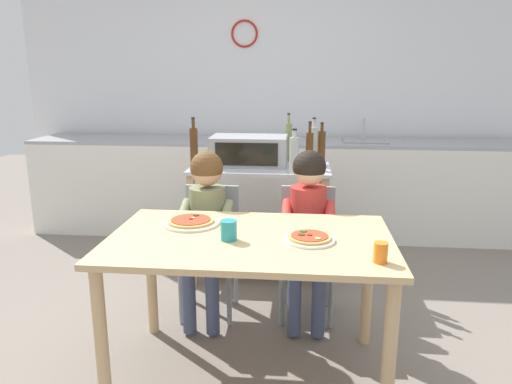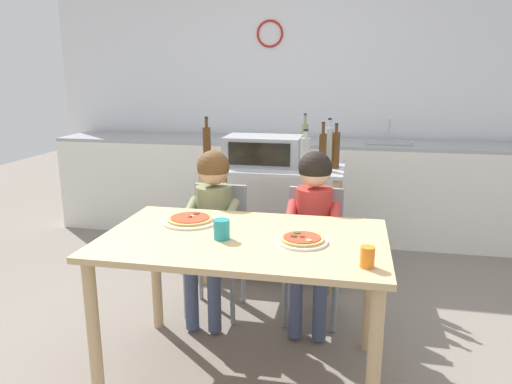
% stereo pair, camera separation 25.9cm
% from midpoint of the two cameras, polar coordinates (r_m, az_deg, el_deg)
% --- Properties ---
extents(ground_plane, '(10.67, 10.67, 0.00)m').
position_cam_midpoint_polar(ground_plane, '(3.61, -0.88, -11.05)').
color(ground_plane, slate).
extents(back_wall_tiled, '(5.18, 0.14, 2.70)m').
position_cam_midpoint_polar(back_wall_tiled, '(4.93, 1.27, 11.92)').
color(back_wall_tiled, silver).
rests_on(back_wall_tiled, ground).
extents(kitchen_counter, '(4.66, 0.60, 1.11)m').
position_cam_midpoint_polar(kitchen_counter, '(4.64, 0.84, 0.60)').
color(kitchen_counter, silver).
rests_on(kitchen_counter, ground).
extents(kitchen_island_cart, '(1.02, 0.63, 0.86)m').
position_cam_midpoint_polar(kitchen_island_cart, '(3.64, -1.48, -1.19)').
color(kitchen_island_cart, '#B7BABF').
rests_on(kitchen_island_cart, ground).
extents(toaster_oven, '(0.56, 0.35, 0.21)m').
position_cam_midpoint_polar(toaster_oven, '(3.59, -2.90, 4.89)').
color(toaster_oven, '#999BA0').
rests_on(toaster_oven, kitchen_island_cart).
extents(bottle_brown_beer, '(0.05, 0.05, 0.34)m').
position_cam_midpoint_polar(bottle_brown_beer, '(3.44, 4.18, 5.00)').
color(bottle_brown_beer, '#4C2D14').
rests_on(bottle_brown_beer, kitchen_island_cart).
extents(bottle_clear_vinegar, '(0.06, 0.06, 0.35)m').
position_cam_midpoint_polar(bottle_clear_vinegar, '(3.65, 4.79, 5.60)').
color(bottle_clear_vinegar, '#ADB7B2').
rests_on(bottle_clear_vinegar, kitchen_island_cart).
extents(bottle_dark_olive_oil, '(0.05, 0.05, 0.37)m').
position_cam_midpoint_polar(bottle_dark_olive_oil, '(3.75, 1.87, 6.03)').
color(bottle_dark_olive_oil, olive).
rests_on(bottle_dark_olive_oil, kitchen_island_cart).
extents(bottle_tall_green_wine, '(0.06, 0.06, 0.32)m').
position_cam_midpoint_polar(bottle_tall_green_wine, '(3.52, 5.64, 5.15)').
color(bottle_tall_green_wine, '#4C2D14').
rests_on(bottle_tall_green_wine, kitchen_island_cart).
extents(bottle_squat_spirits, '(0.06, 0.06, 0.30)m').
position_cam_midpoint_polar(bottle_squat_spirits, '(3.28, 2.27, 4.45)').
color(bottle_squat_spirits, '#ADB7B2').
rests_on(bottle_squat_spirits, kitchen_island_cart).
extents(bottle_slim_sauce, '(0.06, 0.06, 0.37)m').
position_cam_midpoint_polar(bottle_slim_sauce, '(3.42, -9.51, 5.11)').
color(bottle_slim_sauce, '#4C2D14').
rests_on(bottle_slim_sauce, kitchen_island_cart).
extents(dining_table, '(1.37, 0.84, 0.75)m').
position_cam_midpoint_polar(dining_table, '(2.38, -3.85, -7.66)').
color(dining_table, tan).
rests_on(dining_table, ground).
extents(dining_chair_left, '(0.36, 0.36, 0.81)m').
position_cam_midpoint_polar(dining_chair_left, '(3.13, -7.79, -5.71)').
color(dining_chair_left, gray).
rests_on(dining_chair_left, ground).
extents(dining_chair_right, '(0.36, 0.36, 0.81)m').
position_cam_midpoint_polar(dining_chair_right, '(3.08, 3.67, -5.92)').
color(dining_chair_right, gray).
rests_on(dining_chair_right, ground).
extents(child_in_olive_shirt, '(0.32, 0.42, 1.05)m').
position_cam_midpoint_polar(child_in_olive_shirt, '(2.96, -8.44, -2.73)').
color(child_in_olive_shirt, '#424C6B').
rests_on(child_in_olive_shirt, ground).
extents(child_in_red_shirt, '(0.32, 0.42, 1.06)m').
position_cam_midpoint_polar(child_in_red_shirt, '(2.90, 3.65, -2.79)').
color(child_in_red_shirt, '#424C6B').
rests_on(child_in_red_shirt, ground).
extents(pizza_plate_cream, '(0.30, 0.30, 0.03)m').
position_cam_midpoint_polar(pizza_plate_cream, '(2.57, -10.57, -3.53)').
color(pizza_plate_cream, beige).
rests_on(pizza_plate_cream, dining_table).
extents(pizza_plate_white, '(0.24, 0.24, 0.03)m').
position_cam_midpoint_polar(pizza_plate_white, '(2.29, 3.12, -5.53)').
color(pizza_plate_white, white).
rests_on(pizza_plate_white, dining_table).
extents(drinking_cup_teal, '(0.08, 0.08, 0.10)m').
position_cam_midpoint_polar(drinking_cup_teal, '(2.30, -6.48, -4.57)').
color(drinking_cup_teal, teal).
rests_on(drinking_cup_teal, dining_table).
extents(drinking_cup_orange, '(0.06, 0.06, 0.09)m').
position_cam_midpoint_polar(drinking_cup_orange, '(2.06, 11.03, -7.09)').
color(drinking_cup_orange, orange).
rests_on(drinking_cup_orange, dining_table).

